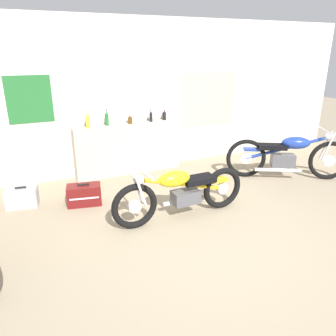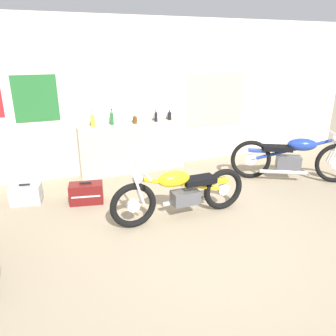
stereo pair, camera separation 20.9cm
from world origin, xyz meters
TOP-DOWN VIEW (x-y plane):
  - ground_plane at (0.00, 0.00)m, footprint 24.00×24.00m
  - wall_back at (0.00, 3.03)m, footprint 10.00×0.07m
  - sill_counter at (-0.13, 2.85)m, footprint 2.01×0.28m
  - bottle_leftmost at (-0.86, 2.81)m, footprint 0.07×0.07m
  - bottle_left_center at (-0.51, 2.87)m, footprint 0.06×0.06m
  - bottle_center at (-0.09, 2.83)m, footprint 0.08×0.08m
  - bottle_right_center at (0.33, 2.84)m, footprint 0.06×0.06m
  - bottle_rightmost at (0.63, 2.89)m, footprint 0.07×0.07m
  - motorcycle_yellow at (-0.05, 0.82)m, footprint 2.00×0.64m
  - motorcycle_blue at (2.37, 1.35)m, footprint 1.94×1.15m
  - hard_case_darkred at (-1.20, 1.79)m, footprint 0.55×0.36m
  - hard_case_silver at (-2.07, 2.13)m, footprint 0.49×0.37m

SIDE VIEW (x-z plane):
  - ground_plane at x=0.00m, z-range 0.00..0.00m
  - hard_case_silver at x=-2.07m, z-range -0.01..0.30m
  - hard_case_darkred at x=-1.20m, z-range -0.01..0.33m
  - motorcycle_yellow at x=-0.05m, z-range 0.00..0.79m
  - motorcycle_blue at x=2.37m, z-range -0.02..0.90m
  - sill_counter at x=-0.13m, z-range 0.00..0.95m
  - bottle_center at x=-0.09m, z-range 0.94..1.10m
  - bottle_rightmost at x=0.63m, z-range 0.94..1.13m
  - bottle_right_center at x=0.33m, z-range 0.93..1.16m
  - bottle_left_center at x=-0.51m, z-range 0.93..1.22m
  - bottle_leftmost at x=-0.86m, z-range 0.93..1.23m
  - wall_back at x=0.00m, z-range 0.00..2.80m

